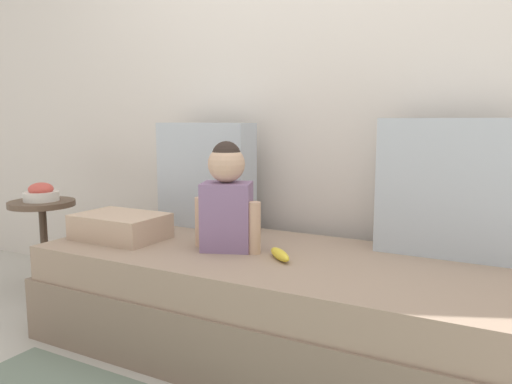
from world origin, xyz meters
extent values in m
plane|color=#B2ADA3|center=(0.00, 0.00, 0.00)|extent=(12.00, 12.00, 0.00)
cube|color=silver|center=(0.00, 0.54, 1.24)|extent=(5.32, 0.10, 2.48)
cube|color=#826C5B|center=(0.00, 0.00, 0.14)|extent=(2.12, 0.83, 0.28)
cube|color=gray|center=(0.00, 0.00, 0.35)|extent=(2.05, 0.80, 0.15)
cube|color=#B2BCC6|center=(-0.58, 0.31, 0.69)|extent=(0.50, 0.16, 0.53)
cube|color=#B2BCC6|center=(0.58, 0.31, 0.70)|extent=(0.55, 0.16, 0.55)
cube|color=gray|center=(-0.24, -0.03, 0.57)|extent=(0.25, 0.22, 0.29)
sphere|color=tan|center=(-0.24, -0.03, 0.79)|extent=(0.15, 0.15, 0.15)
sphere|color=#2D231E|center=(-0.24, -0.03, 0.82)|extent=(0.12, 0.12, 0.12)
cylinder|color=tan|center=(-0.37, -0.03, 0.53)|extent=(0.06, 0.06, 0.21)
cylinder|color=tan|center=(-0.11, -0.03, 0.53)|extent=(0.06, 0.06, 0.21)
ellipsoid|color=yellow|center=(0.02, -0.07, 0.44)|extent=(0.15, 0.15, 0.04)
cube|color=tan|center=(-0.78, -0.10, 0.48)|extent=(0.40, 0.28, 0.12)
cylinder|color=brown|center=(-1.45, 0.00, 0.52)|extent=(0.35, 0.35, 0.03)
cylinder|color=#453528|center=(-1.45, 0.00, 0.25)|extent=(0.04, 0.04, 0.50)
cylinder|color=#453528|center=(-1.45, 0.00, 0.01)|extent=(0.19, 0.19, 0.02)
cylinder|color=silver|center=(-1.45, 0.00, 0.56)|extent=(0.18, 0.18, 0.05)
ellipsoid|color=#CC4C42|center=(-1.45, 0.00, 0.60)|extent=(0.13, 0.13, 0.07)
camera|label=1|loc=(0.84, -1.77, 0.97)|focal=34.64mm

